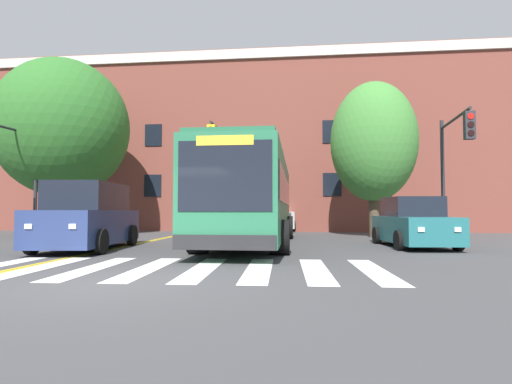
{
  "coord_description": "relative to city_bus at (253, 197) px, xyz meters",
  "views": [
    {
      "loc": [
        3.35,
        -6.92,
        1.31
      ],
      "look_at": [
        1.84,
        7.71,
        1.99
      ],
      "focal_mm": 28.0,
      "sensor_mm": 36.0,
      "label": 1
    }
  ],
  "objects": [
    {
      "name": "car_teal_far_lane",
      "position": [
        5.88,
        -0.75,
        -1.01
      ],
      "size": [
        2.34,
        4.46,
        1.79
      ],
      "color": "#236B70",
      "rests_on": "ground"
    },
    {
      "name": "traffic_light_overhead",
      "position": [
        -1.81,
        2.24,
        1.79
      ],
      "size": [
        0.34,
        3.26,
        5.38
      ],
      "color": "#28282D",
      "rests_on": "ground"
    },
    {
      "name": "street_tree_curbside_large",
      "position": [
        5.52,
        4.55,
        2.9
      ],
      "size": [
        5.85,
        5.81,
        7.72
      ],
      "color": "#4C3D2D",
      "rests_on": "ground"
    },
    {
      "name": "street_tree_curbside_small",
      "position": [
        -10.51,
        3.93,
        3.8
      ],
      "size": [
        8.78,
        8.62,
        9.23
      ],
      "color": "#4C3D2D",
      "rests_on": "ground"
    },
    {
      "name": "building_facade",
      "position": [
        -1.76,
        11.96,
        3.95
      ],
      "size": [
        42.07,
        6.48,
        11.53
      ],
      "color": "brown",
      "rests_on": "ground"
    },
    {
      "name": "car_silver_behind_bus",
      "position": [
        0.25,
        10.39,
        -0.83
      ],
      "size": [
        2.77,
        5.09,
        2.07
      ],
      "color": "#B7BABF",
      "rests_on": "ground"
    },
    {
      "name": "car_navy_near_lane",
      "position": [
        -5.27,
        -2.86,
        -0.76
      ],
      "size": [
        2.69,
        5.19,
        2.23
      ],
      "color": "navy",
      "rests_on": "ground"
    },
    {
      "name": "ground_plane",
      "position": [
        -1.62,
        -8.73,
        -1.82
      ],
      "size": [
        120.0,
        120.0,
        0.0
      ],
      "primitive_type": "plane",
      "color": "#424244"
    },
    {
      "name": "traffic_light_near_corner",
      "position": [
        7.98,
        1.01,
        1.78
      ],
      "size": [
        0.52,
        3.69,
        5.28
      ],
      "color": "#28282D",
      "rests_on": "ground"
    },
    {
      "name": "lane_line_yellow_outer",
      "position": [
        -4.45,
        7.11,
        -1.82
      ],
      "size": [
        0.12,
        36.0,
        0.01
      ],
      "primitive_type": "cube",
      "color": "gold",
      "rests_on": "ground"
    },
    {
      "name": "city_bus",
      "position": [
        0.0,
        0.0,
        0.0
      ],
      "size": [
        3.03,
        12.36,
        3.4
      ],
      "color": "#28704C",
      "rests_on": "ground"
    },
    {
      "name": "crosswalk",
      "position": [
        -1.0,
        -6.89,
        -1.82
      ],
      "size": [
        9.43,
        4.06,
        0.01
      ],
      "color": "white",
      "rests_on": "ground"
    },
    {
      "name": "traffic_light_far_corner",
      "position": [
        -10.69,
        0.72,
        1.71
      ],
      "size": [
        0.51,
        3.17,
        5.23
      ],
      "color": "#28282D",
      "rests_on": "ground"
    },
    {
      "name": "lane_line_yellow_inner",
      "position": [
        -4.61,
        7.11,
        -1.82
      ],
      "size": [
        0.12,
        36.0,
        0.01
      ],
      "primitive_type": "cube",
      "color": "gold",
      "rests_on": "ground"
    }
  ]
}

